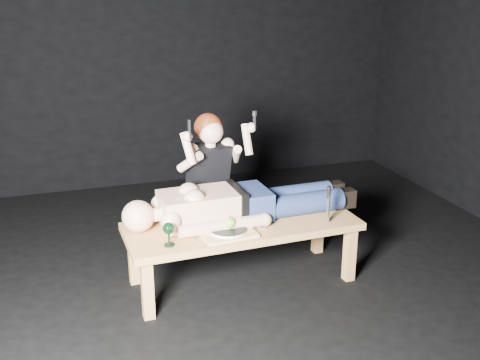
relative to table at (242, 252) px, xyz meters
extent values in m
plane|color=black|center=(-0.07, -0.14, -0.23)|extent=(5.00, 5.00, 0.00)
plane|color=black|center=(-0.07, 2.36, 1.27)|extent=(5.00, 0.00, 5.00)
cube|color=#BA8050|center=(0.00, 0.00, 0.00)|extent=(1.64, 0.67, 0.45)
cube|color=tan|center=(-0.15, -0.15, 0.24)|extent=(0.37, 0.29, 0.02)
cylinder|color=white|center=(-0.15, -0.15, 0.26)|extent=(0.25, 0.25, 0.02)
sphere|color=green|center=(-0.13, -0.14, 0.30)|extent=(0.08, 0.08, 0.08)
cube|color=#B2B2B7|center=(-0.37, -0.21, 0.23)|extent=(0.05, 0.17, 0.01)
cube|color=#B2B2B7|center=(0.02, -0.15, 0.23)|extent=(0.07, 0.17, 0.01)
cube|color=#B2B2B7|center=(0.07, -0.09, 0.23)|extent=(0.13, 0.13, 0.01)
camera|label=1|loc=(-1.15, -3.47, 1.79)|focal=42.85mm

